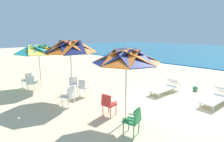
{
  "coord_description": "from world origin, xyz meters",
  "views": [
    {
      "loc": [
        3.37,
        -6.77,
        3.04
      ],
      "look_at": [
        -3.49,
        0.17,
        1.0
      ],
      "focal_mm": 28.74,
      "sensor_mm": 36.0,
      "label": 1
    }
  ],
  "objects_px": {
    "plastic_chair_1": "(108,103)",
    "plastic_chair_6": "(27,79)",
    "plastic_chair_3": "(69,95)",
    "beach_umbrella_2": "(38,50)",
    "beach_umbrella_0": "(126,57)",
    "beach_ball": "(195,89)",
    "plastic_chair_4": "(84,87)",
    "sun_lounger_1": "(165,88)",
    "sun_lounger_0": "(216,98)",
    "plastic_chair_2": "(73,84)",
    "beach_umbrella_1": "(70,47)",
    "plastic_chair_5": "(32,82)",
    "plastic_chair_0": "(133,120)"
  },
  "relations": [
    {
      "from": "plastic_chair_1",
      "to": "plastic_chair_6",
      "type": "relative_size",
      "value": 1.0
    },
    {
      "from": "plastic_chair_1",
      "to": "plastic_chair_3",
      "type": "bearing_deg",
      "value": -163.39
    },
    {
      "from": "plastic_chair_1",
      "to": "beach_umbrella_2",
      "type": "height_order",
      "value": "beach_umbrella_2"
    },
    {
      "from": "beach_umbrella_0",
      "to": "beach_ball",
      "type": "distance_m",
      "value": 5.74
    },
    {
      "from": "plastic_chair_4",
      "to": "sun_lounger_1",
      "type": "distance_m",
      "value": 4.2
    },
    {
      "from": "beach_umbrella_0",
      "to": "beach_umbrella_2",
      "type": "bearing_deg",
      "value": -177.66
    },
    {
      "from": "plastic_chair_1",
      "to": "sun_lounger_0",
      "type": "height_order",
      "value": "plastic_chair_1"
    },
    {
      "from": "sun_lounger_0",
      "to": "sun_lounger_1",
      "type": "height_order",
      "value": "same"
    },
    {
      "from": "beach_umbrella_0",
      "to": "plastic_chair_2",
      "type": "height_order",
      "value": "beach_umbrella_0"
    },
    {
      "from": "plastic_chair_1",
      "to": "beach_umbrella_1",
      "type": "distance_m",
      "value": 3.25
    },
    {
      "from": "plastic_chair_5",
      "to": "sun_lounger_1",
      "type": "distance_m",
      "value": 7.05
    },
    {
      "from": "plastic_chair_3",
      "to": "sun_lounger_1",
      "type": "xyz_separation_m",
      "value": [
        1.97,
        4.51,
        -0.22
      ]
    },
    {
      "from": "beach_umbrella_0",
      "to": "sun_lounger_0",
      "type": "relative_size",
      "value": 1.2
    },
    {
      "from": "plastic_chair_3",
      "to": "beach_umbrella_0",
      "type": "bearing_deg",
      "value": 13.78
    },
    {
      "from": "sun_lounger_1",
      "to": "plastic_chair_2",
      "type": "bearing_deg",
      "value": -133.76
    },
    {
      "from": "beach_umbrella_0",
      "to": "plastic_chair_1",
      "type": "distance_m",
      "value": 1.95
    },
    {
      "from": "sun_lounger_0",
      "to": "plastic_chair_3",
      "type": "bearing_deg",
      "value": -132.6
    },
    {
      "from": "plastic_chair_3",
      "to": "beach_umbrella_2",
      "type": "relative_size",
      "value": 0.34
    },
    {
      "from": "sun_lounger_0",
      "to": "plastic_chair_6",
      "type": "bearing_deg",
      "value": -149.58
    },
    {
      "from": "plastic_chair_1",
      "to": "beach_umbrella_1",
      "type": "bearing_deg",
      "value": 177.27
    },
    {
      "from": "beach_umbrella_2",
      "to": "plastic_chair_5",
      "type": "relative_size",
      "value": 2.98
    },
    {
      "from": "plastic_chair_3",
      "to": "beach_ball",
      "type": "height_order",
      "value": "plastic_chair_3"
    },
    {
      "from": "plastic_chair_3",
      "to": "beach_umbrella_2",
      "type": "height_order",
      "value": "beach_umbrella_2"
    },
    {
      "from": "plastic_chair_1",
      "to": "plastic_chair_6",
      "type": "bearing_deg",
      "value": -172.75
    },
    {
      "from": "beach_umbrella_1",
      "to": "plastic_chair_3",
      "type": "height_order",
      "value": "beach_umbrella_1"
    },
    {
      "from": "plastic_chair_4",
      "to": "sun_lounger_0",
      "type": "relative_size",
      "value": 0.39
    },
    {
      "from": "plastic_chair_3",
      "to": "plastic_chair_0",
      "type": "bearing_deg",
      "value": 3.02
    },
    {
      "from": "plastic_chair_4",
      "to": "sun_lounger_0",
      "type": "height_order",
      "value": "plastic_chair_4"
    },
    {
      "from": "plastic_chair_4",
      "to": "plastic_chair_2",
      "type": "bearing_deg",
      "value": -171.4
    },
    {
      "from": "plastic_chair_1",
      "to": "beach_umbrella_0",
      "type": "bearing_deg",
      "value": 6.83
    },
    {
      "from": "beach_umbrella_1",
      "to": "sun_lounger_1",
      "type": "height_order",
      "value": "beach_umbrella_1"
    },
    {
      "from": "beach_umbrella_0",
      "to": "beach_umbrella_1",
      "type": "height_order",
      "value": "beach_umbrella_1"
    },
    {
      "from": "plastic_chair_3",
      "to": "sun_lounger_0",
      "type": "bearing_deg",
      "value": 47.4
    },
    {
      "from": "beach_umbrella_0",
      "to": "sun_lounger_1",
      "type": "height_order",
      "value": "beach_umbrella_0"
    },
    {
      "from": "beach_umbrella_1",
      "to": "sun_lounger_0",
      "type": "bearing_deg",
      "value": 38.26
    },
    {
      "from": "plastic_chair_0",
      "to": "sun_lounger_1",
      "type": "relative_size",
      "value": 0.4
    },
    {
      "from": "plastic_chair_1",
      "to": "plastic_chair_2",
      "type": "distance_m",
      "value": 3.17
    },
    {
      "from": "plastic_chair_3",
      "to": "plastic_chair_5",
      "type": "relative_size",
      "value": 1.0
    },
    {
      "from": "plastic_chair_0",
      "to": "beach_umbrella_1",
      "type": "bearing_deg",
      "value": 173.11
    },
    {
      "from": "beach_umbrella_0",
      "to": "plastic_chair_0",
      "type": "relative_size",
      "value": 3.04
    },
    {
      "from": "plastic_chair_5",
      "to": "sun_lounger_1",
      "type": "relative_size",
      "value": 0.4
    },
    {
      "from": "plastic_chair_2",
      "to": "beach_umbrella_2",
      "type": "bearing_deg",
      "value": -162.83
    },
    {
      "from": "plastic_chair_6",
      "to": "beach_ball",
      "type": "relative_size",
      "value": 3.2
    },
    {
      "from": "beach_umbrella_0",
      "to": "plastic_chair_1",
      "type": "xyz_separation_m",
      "value": [
        -0.76,
        -0.09,
        -1.79
      ]
    },
    {
      "from": "plastic_chair_1",
      "to": "sun_lounger_1",
      "type": "relative_size",
      "value": 0.4
    },
    {
      "from": "plastic_chair_0",
      "to": "plastic_chair_4",
      "type": "height_order",
      "value": "same"
    },
    {
      "from": "beach_umbrella_0",
      "to": "plastic_chair_3",
      "type": "relative_size",
      "value": 3.04
    },
    {
      "from": "plastic_chair_5",
      "to": "plastic_chair_6",
      "type": "height_order",
      "value": "same"
    },
    {
      "from": "plastic_chair_1",
      "to": "plastic_chair_2",
      "type": "bearing_deg",
      "value": 170.16
    },
    {
      "from": "sun_lounger_0",
      "to": "plastic_chair_1",
      "type": "bearing_deg",
      "value": -121.08
    }
  ]
}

